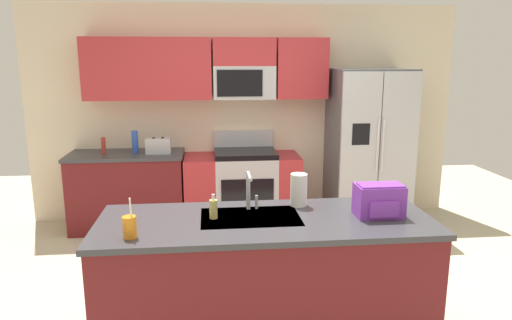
{
  "coord_description": "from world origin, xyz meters",
  "views": [
    {
      "loc": [
        -0.45,
        -3.55,
        1.97
      ],
      "look_at": [
        -0.02,
        0.6,
        1.05
      ],
      "focal_mm": 32.47,
      "sensor_mm": 36.0,
      "label": 1
    }
  ],
  "objects_px": {
    "range_oven": "(242,188)",
    "pepper_mill": "(103,146)",
    "refrigerator": "(368,147)",
    "soap_dispenser": "(213,209)",
    "drink_cup_orange": "(130,227)",
    "paper_towel_roll": "(299,190)",
    "toaster": "(158,146)",
    "backpack": "(379,200)",
    "sink_faucet": "(249,188)",
    "bottle_blue": "(135,142)"
  },
  "relations": [
    {
      "from": "bottle_blue",
      "to": "backpack",
      "type": "relative_size",
      "value": 0.8
    },
    {
      "from": "range_oven",
      "to": "toaster",
      "type": "distance_m",
      "value": 1.11
    },
    {
      "from": "pepper_mill",
      "to": "drink_cup_orange",
      "type": "height_order",
      "value": "drink_cup_orange"
    },
    {
      "from": "sink_faucet",
      "to": "backpack",
      "type": "xyz_separation_m",
      "value": [
        0.88,
        -0.21,
        -0.05
      ]
    },
    {
      "from": "range_oven",
      "to": "refrigerator",
      "type": "height_order",
      "value": "refrigerator"
    },
    {
      "from": "range_oven",
      "to": "sink_faucet",
      "type": "distance_m",
      "value": 2.28
    },
    {
      "from": "toaster",
      "to": "soap_dispenser",
      "type": "relative_size",
      "value": 1.65
    },
    {
      "from": "pepper_mill",
      "to": "bottle_blue",
      "type": "height_order",
      "value": "bottle_blue"
    },
    {
      "from": "sink_faucet",
      "to": "soap_dispenser",
      "type": "height_order",
      "value": "sink_faucet"
    },
    {
      "from": "refrigerator",
      "to": "soap_dispenser",
      "type": "relative_size",
      "value": 10.88
    },
    {
      "from": "range_oven",
      "to": "backpack",
      "type": "height_order",
      "value": "backpack"
    },
    {
      "from": "refrigerator",
      "to": "bottle_blue",
      "type": "bearing_deg",
      "value": 178.32
    },
    {
      "from": "sink_faucet",
      "to": "toaster",
      "type": "bearing_deg",
      "value": 111.84
    },
    {
      "from": "pepper_mill",
      "to": "sink_faucet",
      "type": "bearing_deg",
      "value": -55.91
    },
    {
      "from": "paper_towel_roll",
      "to": "backpack",
      "type": "height_order",
      "value": "paper_towel_roll"
    },
    {
      "from": "sink_faucet",
      "to": "soap_dispenser",
      "type": "bearing_deg",
      "value": -150.74
    },
    {
      "from": "drink_cup_orange",
      "to": "paper_towel_roll",
      "type": "relative_size",
      "value": 1.07
    },
    {
      "from": "refrigerator",
      "to": "soap_dispenser",
      "type": "bearing_deg",
      "value": -129.7
    },
    {
      "from": "drink_cup_orange",
      "to": "paper_towel_roll",
      "type": "height_order",
      "value": "drink_cup_orange"
    },
    {
      "from": "bottle_blue",
      "to": "paper_towel_roll",
      "type": "xyz_separation_m",
      "value": [
        1.5,
        -2.12,
        -0.01
      ]
    },
    {
      "from": "refrigerator",
      "to": "drink_cup_orange",
      "type": "xyz_separation_m",
      "value": [
        -2.39,
        -2.56,
        0.04
      ]
    },
    {
      "from": "range_oven",
      "to": "pepper_mill",
      "type": "relative_size",
      "value": 7.31
    },
    {
      "from": "drink_cup_orange",
      "to": "soap_dispenser",
      "type": "height_order",
      "value": "drink_cup_orange"
    },
    {
      "from": "refrigerator",
      "to": "bottle_blue",
      "type": "xyz_separation_m",
      "value": [
        -2.75,
        0.08,
        0.1
      ]
    },
    {
      "from": "range_oven",
      "to": "backpack",
      "type": "bearing_deg",
      "value": -72.22
    },
    {
      "from": "pepper_mill",
      "to": "paper_towel_roll",
      "type": "height_order",
      "value": "paper_towel_roll"
    },
    {
      "from": "toaster",
      "to": "drink_cup_orange",
      "type": "height_order",
      "value": "drink_cup_orange"
    },
    {
      "from": "range_oven",
      "to": "pepper_mill",
      "type": "height_order",
      "value": "range_oven"
    },
    {
      "from": "pepper_mill",
      "to": "drink_cup_orange",
      "type": "bearing_deg",
      "value": -74.88
    },
    {
      "from": "refrigerator",
      "to": "soap_dispenser",
      "type": "height_order",
      "value": "refrigerator"
    },
    {
      "from": "refrigerator",
      "to": "drink_cup_orange",
      "type": "height_order",
      "value": "refrigerator"
    },
    {
      "from": "drink_cup_orange",
      "to": "backpack",
      "type": "distance_m",
      "value": 1.66
    },
    {
      "from": "range_oven",
      "to": "toaster",
      "type": "bearing_deg",
      "value": -176.88
    },
    {
      "from": "pepper_mill",
      "to": "range_oven",
      "type": "bearing_deg",
      "value": 0.09
    },
    {
      "from": "refrigerator",
      "to": "soap_dispenser",
      "type": "distance_m",
      "value": 2.94
    },
    {
      "from": "drink_cup_orange",
      "to": "toaster",
      "type": "bearing_deg",
      "value": 91.94
    },
    {
      "from": "bottle_blue",
      "to": "soap_dispenser",
      "type": "bearing_deg",
      "value": -69.69
    },
    {
      "from": "soap_dispenser",
      "to": "range_oven",
      "type": "bearing_deg",
      "value": 81.08
    },
    {
      "from": "bottle_blue",
      "to": "backpack",
      "type": "height_order",
      "value": "bottle_blue"
    },
    {
      "from": "refrigerator",
      "to": "sink_faucet",
      "type": "bearing_deg",
      "value": -127.41
    },
    {
      "from": "range_oven",
      "to": "paper_towel_roll",
      "type": "bearing_deg",
      "value": -82.87
    },
    {
      "from": "backpack",
      "to": "paper_towel_roll",
      "type": "bearing_deg",
      "value": 150.35
    },
    {
      "from": "toaster",
      "to": "backpack",
      "type": "xyz_separation_m",
      "value": [
        1.74,
        -2.35,
        0.03
      ]
    },
    {
      "from": "refrigerator",
      "to": "bottle_blue",
      "type": "relative_size",
      "value": 7.24
    },
    {
      "from": "range_oven",
      "to": "backpack",
      "type": "relative_size",
      "value": 4.25
    },
    {
      "from": "soap_dispenser",
      "to": "drink_cup_orange",
      "type": "bearing_deg",
      "value": -149.47
    },
    {
      "from": "toaster",
      "to": "paper_towel_roll",
      "type": "height_order",
      "value": "paper_towel_roll"
    },
    {
      "from": "refrigerator",
      "to": "toaster",
      "type": "height_order",
      "value": "refrigerator"
    },
    {
      "from": "drink_cup_orange",
      "to": "sink_faucet",
      "type": "bearing_deg",
      "value": 30.11
    },
    {
      "from": "bottle_blue",
      "to": "backpack",
      "type": "bearing_deg",
      "value": -50.26
    }
  ]
}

